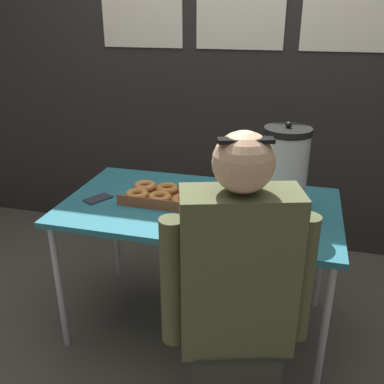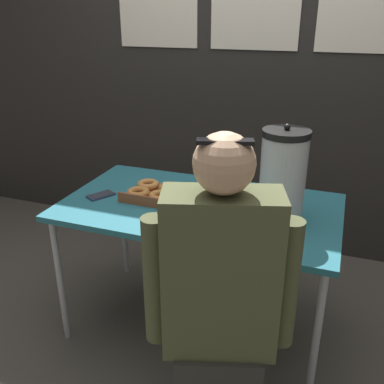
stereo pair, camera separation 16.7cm
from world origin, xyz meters
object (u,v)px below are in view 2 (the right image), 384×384
donut_box (173,195)px  cell_phone (101,195)px  coffee_urn (283,176)px  person_seated (220,312)px

donut_box → cell_phone: bearing=-165.3°
coffee_urn → cell_phone: (-0.88, -0.05, -0.20)m
coffee_urn → donut_box: bearing=176.2°
donut_box → person_seated: person_seated is taller
donut_box → person_seated: size_ratio=0.41×
coffee_urn → person_seated: (-0.10, -0.56, -0.32)m
person_seated → donut_box: bearing=-72.3°
donut_box → coffee_urn: size_ratio=1.18×
donut_box → cell_phone: (-0.35, -0.08, -0.02)m
cell_phone → coffee_urn: bearing=32.1°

